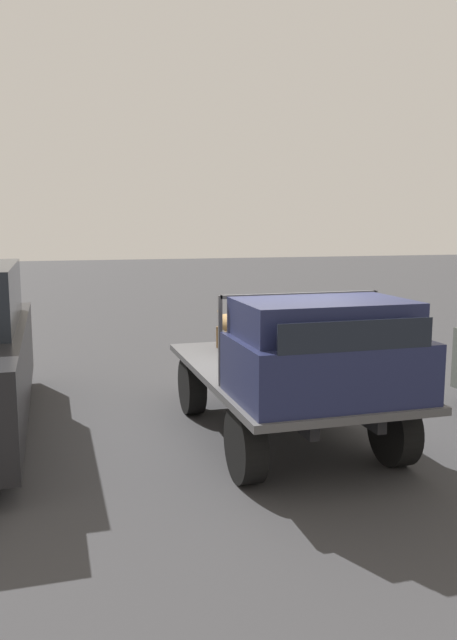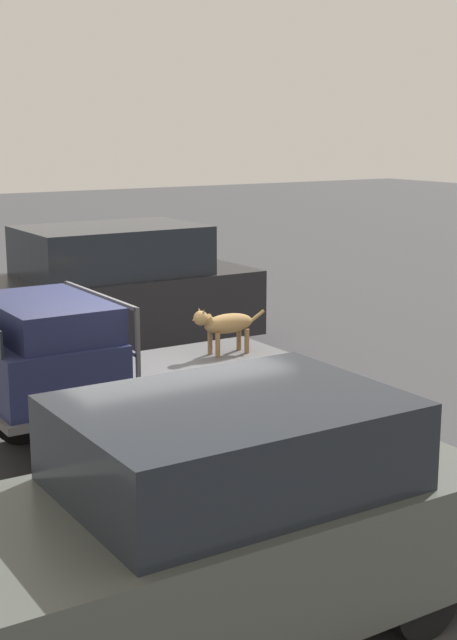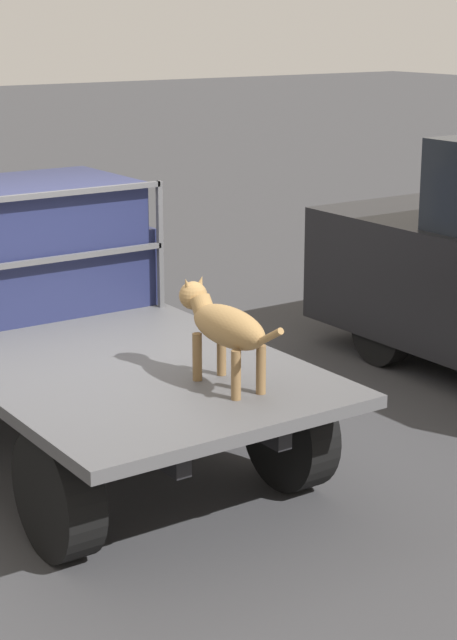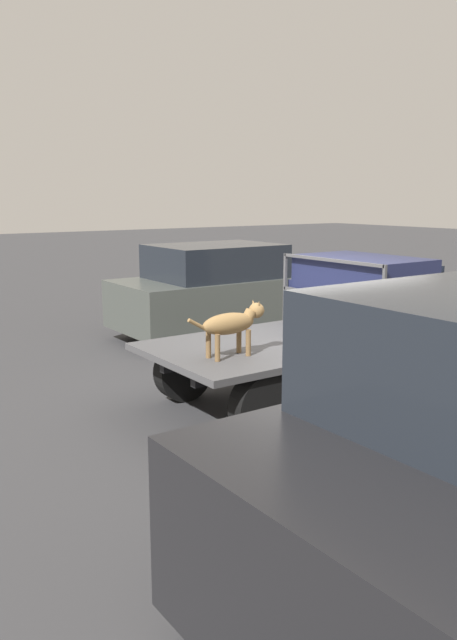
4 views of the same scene
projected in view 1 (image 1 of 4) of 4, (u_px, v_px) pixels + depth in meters
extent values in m
plane|color=#38383A|center=(280.00, 435.00, 7.70)|extent=(80.00, 80.00, 0.00)
cylinder|color=black|center=(394.00, 430.00, 6.71)|extent=(0.78, 0.24, 0.78)
cylinder|color=black|center=(245.00, 445.00, 6.25)|extent=(0.78, 0.24, 0.78)
cylinder|color=black|center=(305.00, 377.00, 9.02)|extent=(0.78, 0.24, 0.78)
cylinder|color=black|center=(192.00, 385.00, 8.56)|extent=(0.78, 0.24, 0.78)
cube|color=black|center=(308.00, 381.00, 7.69)|extent=(3.61, 0.10, 0.18)
cube|color=black|center=(254.00, 385.00, 7.50)|extent=(3.61, 0.10, 0.18)
cube|color=#4C4C4F|center=(281.00, 372.00, 7.58)|extent=(3.93, 2.00, 0.08)
cube|color=#1E2347|center=(326.00, 368.00, 6.32)|extent=(1.28, 1.88, 0.61)
cube|color=#1E2347|center=(324.00, 318.00, 6.33)|extent=(1.09, 1.73, 0.37)
cube|color=black|center=(357.00, 336.00, 5.65)|extent=(0.02, 1.54, 0.28)
cube|color=#4C4C4F|center=(374.00, 333.00, 7.22)|extent=(0.04, 0.04, 0.99)
cube|color=#4C4C4F|center=(220.00, 341.00, 6.71)|extent=(0.04, 0.04, 0.99)
cube|color=#4C4C4F|center=(300.00, 295.00, 6.89)|extent=(0.04, 1.84, 0.04)
cube|color=#4C4C4F|center=(300.00, 337.00, 6.96)|extent=(0.04, 1.84, 0.04)
cylinder|color=brown|center=(239.00, 342.00, 8.52)|extent=(0.06, 0.06, 0.31)
cylinder|color=brown|center=(226.00, 343.00, 8.47)|extent=(0.06, 0.06, 0.31)
cylinder|color=brown|center=(231.00, 337.00, 8.92)|extent=(0.06, 0.06, 0.31)
cylinder|color=brown|center=(218.00, 337.00, 8.87)|extent=(0.06, 0.06, 0.31)
ellipsoid|color=olive|center=(228.00, 323.00, 8.66)|extent=(0.69, 0.24, 0.24)
sphere|color=brown|center=(232.00, 328.00, 8.49)|extent=(0.11, 0.11, 0.11)
cylinder|color=olive|center=(234.00, 321.00, 8.37)|extent=(0.17, 0.13, 0.17)
sphere|color=olive|center=(237.00, 319.00, 8.26)|extent=(0.18, 0.18, 0.18)
cone|color=brown|center=(238.00, 321.00, 8.19)|extent=(0.10, 0.10, 0.10)
cone|color=olive|center=(240.00, 313.00, 8.27)|extent=(0.06, 0.08, 0.10)
cone|color=olive|center=(233.00, 314.00, 8.25)|extent=(0.06, 0.08, 0.10)
cylinder|color=olive|center=(221.00, 317.00, 9.03)|extent=(0.29, 0.04, 0.19)
cylinder|color=black|center=(11.00, 447.00, 6.43)|extent=(0.60, 0.20, 0.60)
cylinder|color=black|center=(22.00, 377.00, 9.42)|extent=(0.60, 0.20, 0.60)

